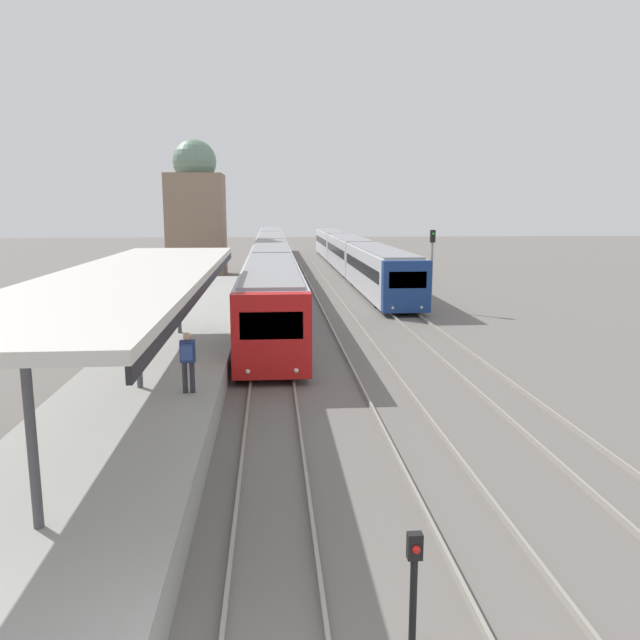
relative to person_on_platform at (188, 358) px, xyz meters
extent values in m
cube|color=beige|center=(-1.43, 0.65, 2.18)|extent=(4.00, 19.39, 0.20)
cube|color=black|center=(0.53, 0.65, 1.96)|extent=(0.08, 19.39, 0.24)
cylinder|color=#47474C|center=(-1.43, -7.11, 0.55)|extent=(0.16, 0.16, 3.07)
cylinder|color=#47474C|center=(-1.43, 0.65, 0.55)|extent=(0.16, 0.16, 3.07)
cylinder|color=#47474C|center=(-1.43, 8.40, 0.55)|extent=(0.16, 0.16, 3.07)
cylinder|color=#2D2D33|center=(-0.10, 0.04, -0.56)|extent=(0.14, 0.14, 0.85)
cylinder|color=#2D2D33|center=(0.10, 0.04, -0.56)|extent=(0.14, 0.14, 0.85)
cube|color=navy|center=(0.00, 0.04, 0.16)|extent=(0.40, 0.22, 0.60)
sphere|color=tan|center=(0.00, 0.04, 0.57)|extent=(0.22, 0.22, 0.22)
cube|color=#334C8E|center=(0.00, -0.16, 0.18)|extent=(0.30, 0.18, 0.40)
cube|color=red|center=(2.25, 3.70, -0.20)|extent=(2.64, 0.70, 2.83)
cube|color=black|center=(2.25, 3.37, 0.20)|extent=(2.06, 0.04, 0.91)
sphere|color=#EFEACC|center=(1.46, 3.36, -1.31)|extent=(0.16, 0.16, 0.16)
sphere|color=#EFEACC|center=(3.04, 3.36, -1.31)|extent=(0.16, 0.16, 0.16)
cube|color=silver|center=(2.25, 12.28, -0.20)|extent=(2.64, 16.46, 2.83)
cube|color=gray|center=(2.25, 12.28, 1.28)|extent=(2.32, 16.13, 0.12)
cube|color=black|center=(2.25, 12.28, 0.11)|extent=(2.66, 15.14, 0.74)
cylinder|color=black|center=(1.13, 6.93, -1.53)|extent=(0.12, 0.70, 0.70)
cylinder|color=black|center=(3.37, 6.93, -1.53)|extent=(0.12, 0.70, 0.70)
cylinder|color=black|center=(1.13, 17.63, -1.53)|extent=(0.12, 0.70, 0.70)
cylinder|color=black|center=(3.37, 17.63, -1.53)|extent=(0.12, 0.70, 0.70)
cube|color=silver|center=(2.25, 29.09, -0.20)|extent=(2.64, 16.46, 2.83)
cube|color=gray|center=(2.25, 29.09, 1.28)|extent=(2.32, 16.13, 0.12)
cube|color=black|center=(2.25, 29.09, 0.11)|extent=(2.66, 15.14, 0.74)
cylinder|color=black|center=(1.13, 23.74, -1.53)|extent=(0.12, 0.70, 0.70)
cylinder|color=black|center=(3.37, 23.74, -1.53)|extent=(0.12, 0.70, 0.70)
cylinder|color=black|center=(1.13, 34.44, -1.53)|extent=(0.12, 0.70, 0.70)
cylinder|color=black|center=(3.37, 34.44, -1.53)|extent=(0.12, 0.70, 0.70)
cube|color=silver|center=(2.25, 45.89, -0.20)|extent=(2.64, 16.46, 2.83)
cube|color=gray|center=(2.25, 45.89, 1.28)|extent=(2.32, 16.13, 0.12)
cube|color=black|center=(2.25, 45.89, 0.11)|extent=(2.66, 15.14, 0.74)
cylinder|color=black|center=(1.13, 40.55, -1.53)|extent=(0.12, 0.70, 0.70)
cylinder|color=black|center=(3.37, 40.55, -1.53)|extent=(0.12, 0.70, 0.70)
cylinder|color=black|center=(1.13, 51.24, -1.53)|extent=(0.12, 0.70, 0.70)
cylinder|color=black|center=(3.37, 51.24, -1.53)|extent=(0.12, 0.70, 0.70)
cube|color=silver|center=(2.25, 62.70, -0.20)|extent=(2.64, 16.46, 2.83)
cube|color=gray|center=(2.25, 62.70, 1.28)|extent=(2.32, 16.13, 0.12)
cube|color=black|center=(2.25, 62.70, 0.11)|extent=(2.66, 15.14, 0.74)
cylinder|color=black|center=(1.13, 57.35, -1.53)|extent=(0.12, 0.70, 0.70)
cylinder|color=black|center=(3.37, 57.35, -1.53)|extent=(0.12, 0.70, 0.70)
cylinder|color=black|center=(1.13, 68.05, -1.53)|extent=(0.12, 0.70, 0.70)
cylinder|color=black|center=(3.37, 68.05, -1.53)|extent=(0.12, 0.70, 0.70)
cube|color=navy|center=(9.49, 16.30, -0.22)|extent=(2.61, 0.70, 2.79)
cube|color=black|center=(9.49, 15.97, 0.17)|extent=(2.04, 0.04, 0.89)
sphere|color=#EFEACC|center=(8.71, 15.96, -1.31)|extent=(0.16, 0.16, 0.16)
sphere|color=#EFEACC|center=(10.28, 15.96, -1.31)|extent=(0.16, 0.16, 0.16)
cube|color=silver|center=(9.49, 24.74, -0.22)|extent=(2.61, 16.18, 2.79)
cube|color=gray|center=(9.49, 24.74, 1.24)|extent=(2.30, 15.85, 0.12)
cube|color=black|center=(9.49, 24.74, 0.09)|extent=(2.63, 14.88, 0.73)
cylinder|color=black|center=(8.39, 19.48, -1.53)|extent=(0.12, 0.70, 0.70)
cylinder|color=black|center=(10.60, 19.48, -1.53)|extent=(0.12, 0.70, 0.70)
cylinder|color=black|center=(8.39, 30.00, -1.53)|extent=(0.12, 0.70, 0.70)
cylinder|color=black|center=(10.60, 30.00, -1.53)|extent=(0.12, 0.70, 0.70)
cube|color=silver|center=(9.49, 41.27, -0.22)|extent=(2.61, 16.18, 2.79)
cube|color=gray|center=(9.49, 41.27, 1.24)|extent=(2.30, 15.85, 0.12)
cube|color=black|center=(9.49, 41.27, 0.09)|extent=(2.63, 14.88, 0.73)
cylinder|color=black|center=(8.39, 36.01, -1.53)|extent=(0.12, 0.70, 0.70)
cylinder|color=black|center=(10.60, 36.01, -1.53)|extent=(0.12, 0.70, 0.70)
cylinder|color=black|center=(8.39, 46.52, -1.53)|extent=(0.12, 0.70, 0.70)
cylinder|color=black|center=(10.60, 46.52, -1.53)|extent=(0.12, 0.70, 0.70)
cube|color=silver|center=(9.49, 57.79, -0.22)|extent=(2.61, 16.18, 2.79)
cube|color=gray|center=(9.49, 57.79, 1.24)|extent=(2.30, 15.85, 0.12)
cube|color=black|center=(9.49, 57.79, 0.09)|extent=(2.63, 14.88, 0.73)
cylinder|color=black|center=(8.39, 52.53, -1.53)|extent=(0.12, 0.70, 0.70)
cylinder|color=black|center=(10.60, 52.53, -1.53)|extent=(0.12, 0.70, 0.70)
cylinder|color=black|center=(8.39, 63.05, -1.53)|extent=(0.12, 0.70, 0.70)
cylinder|color=black|center=(10.60, 63.05, -1.53)|extent=(0.12, 0.70, 0.70)
cylinder|color=black|center=(4.10, -9.09, -1.23)|extent=(0.10, 0.10, 1.30)
cube|color=black|center=(4.10, -9.09, -0.41)|extent=(0.20, 0.14, 0.36)
sphere|color=red|center=(4.10, -9.18, -0.41)|extent=(0.11, 0.11, 0.11)
cylinder|color=gray|center=(11.43, 18.52, 0.41)|extent=(0.14, 0.14, 4.59)
cube|color=black|center=(11.43, 18.52, 2.36)|extent=(0.28, 0.20, 0.70)
sphere|color=green|center=(11.43, 18.40, 2.50)|extent=(0.14, 0.14, 0.14)
cube|color=#89705B|center=(-4.04, 38.04, 2.43)|extent=(4.74, 4.74, 8.63)
sphere|color=slate|center=(-4.04, 38.04, 7.75)|extent=(3.65, 3.65, 3.65)
camera|label=1|loc=(2.27, -16.48, 3.97)|focal=35.00mm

